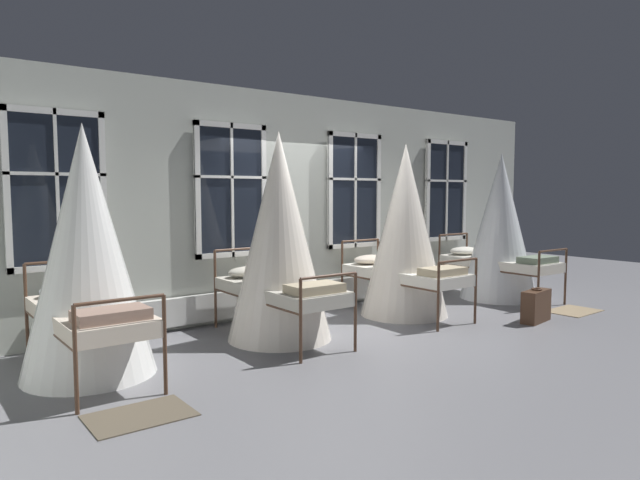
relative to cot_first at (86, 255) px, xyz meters
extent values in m
plane|color=slate|center=(3.31, 0.08, -1.18)|extent=(20.45, 20.45, 0.00)
cube|color=#B2B7AD|center=(3.31, 1.26, 0.42)|extent=(10.90, 0.10, 3.20)
cube|color=black|center=(0.02, 1.15, 0.63)|extent=(1.07, 0.02, 1.80)
cube|color=silver|center=(0.02, 1.15, -0.24)|extent=(1.07, 0.06, 0.07)
cube|color=silver|center=(0.02, 1.15, 1.49)|extent=(1.07, 0.06, 0.07)
cube|color=silver|center=(-0.48, 1.15, 0.63)|extent=(0.07, 0.06, 1.80)
cube|color=silver|center=(0.52, 1.15, 0.63)|extent=(0.07, 0.06, 1.80)
cube|color=silver|center=(0.02, 1.15, 0.63)|extent=(0.04, 0.06, 1.80)
cube|color=silver|center=(0.02, 1.15, 0.81)|extent=(1.07, 0.06, 0.04)
cube|color=black|center=(2.21, 1.15, 0.63)|extent=(1.07, 0.02, 1.80)
cube|color=silver|center=(2.21, 1.15, -0.24)|extent=(1.07, 0.06, 0.07)
cube|color=silver|center=(2.21, 1.15, 1.49)|extent=(1.07, 0.06, 0.07)
cube|color=silver|center=(1.71, 1.15, 0.63)|extent=(0.07, 0.06, 1.80)
cube|color=silver|center=(2.71, 1.15, 0.63)|extent=(0.07, 0.06, 1.80)
cube|color=silver|center=(2.21, 1.15, 0.63)|extent=(0.04, 0.06, 1.80)
cube|color=silver|center=(2.21, 1.15, 0.81)|extent=(1.07, 0.06, 0.04)
cube|color=black|center=(4.41, 1.15, 0.63)|extent=(1.07, 0.02, 1.80)
cube|color=silver|center=(4.41, 1.15, -0.24)|extent=(1.07, 0.06, 0.07)
cube|color=silver|center=(4.41, 1.15, 1.49)|extent=(1.07, 0.06, 0.07)
cube|color=silver|center=(3.90, 1.15, 0.63)|extent=(0.07, 0.06, 1.80)
cube|color=silver|center=(4.91, 1.15, 0.63)|extent=(0.07, 0.06, 1.80)
cube|color=silver|center=(4.41, 1.15, 0.63)|extent=(0.04, 0.06, 1.80)
cube|color=silver|center=(4.41, 1.15, 0.81)|extent=(1.07, 0.06, 0.04)
cube|color=black|center=(6.60, 1.15, 0.63)|extent=(1.07, 0.02, 1.80)
cube|color=silver|center=(6.60, 1.15, -0.24)|extent=(1.07, 0.06, 0.07)
cube|color=silver|center=(6.60, 1.15, 1.49)|extent=(1.07, 0.06, 0.07)
cube|color=silver|center=(6.10, 1.15, 0.63)|extent=(0.07, 0.06, 1.80)
cube|color=silver|center=(7.10, 1.15, 0.63)|extent=(0.07, 0.06, 1.80)
cube|color=silver|center=(6.60, 1.15, 0.63)|extent=(0.04, 0.06, 1.80)
cube|color=silver|center=(6.60, 1.15, 0.81)|extent=(1.07, 0.06, 0.04)
cube|color=silver|center=(3.31, 1.13, -0.93)|extent=(7.18, 0.10, 0.36)
cylinder|color=#4C3323|center=(-0.37, 0.98, -0.67)|extent=(0.04, 0.04, 1.02)
cylinder|color=#4C3323|center=(0.37, 0.98, -0.67)|extent=(0.04, 0.04, 1.02)
cylinder|color=#4C3323|center=(-0.37, -0.98, -0.73)|extent=(0.04, 0.04, 0.89)
cylinder|color=#4C3323|center=(0.37, -0.98, -0.73)|extent=(0.04, 0.04, 0.89)
cylinder|color=#4C3323|center=(-0.37, 0.00, -0.66)|extent=(0.04, 1.96, 0.03)
cylinder|color=#4C3323|center=(0.37, 0.00, -0.66)|extent=(0.04, 1.96, 0.03)
cylinder|color=#4C3323|center=(0.00, 0.98, -0.16)|extent=(0.74, 0.03, 0.03)
cylinder|color=#4C3323|center=(0.00, -0.98, -0.29)|extent=(0.74, 0.03, 0.03)
cube|color=beige|center=(0.00, 0.00, -0.58)|extent=(0.77, 1.98, 0.15)
ellipsoid|color=silver|center=(0.00, 0.74, -0.44)|extent=(0.58, 0.40, 0.14)
cube|color=gray|center=(0.00, -0.72, -0.46)|extent=(0.62, 0.36, 0.10)
cone|color=white|center=(0.00, 0.00, 0.04)|extent=(1.26, 1.26, 2.44)
cylinder|color=#4C3323|center=(1.87, 1.00, -0.67)|extent=(0.04, 0.04, 1.02)
cylinder|color=#4C3323|center=(2.61, 0.99, -0.67)|extent=(0.04, 0.04, 1.02)
cylinder|color=#4C3323|center=(1.85, -0.96, -0.73)|extent=(0.04, 0.04, 0.89)
cylinder|color=#4C3323|center=(2.59, -0.97, -0.73)|extent=(0.04, 0.04, 0.89)
cylinder|color=#4C3323|center=(1.86, 0.02, -0.66)|extent=(0.05, 1.96, 0.03)
cylinder|color=#4C3323|center=(2.60, 0.01, -0.66)|extent=(0.05, 1.96, 0.03)
cylinder|color=#4C3323|center=(2.24, 0.99, -0.16)|extent=(0.74, 0.04, 0.03)
cylinder|color=#4C3323|center=(2.22, -0.96, -0.29)|extent=(0.74, 0.04, 0.03)
cube|color=#B7B2A3|center=(2.23, 0.02, -0.58)|extent=(0.78, 1.98, 0.15)
ellipsoid|color=#B7B2A3|center=(2.24, 0.75, -0.44)|extent=(0.58, 0.40, 0.14)
cube|color=tan|center=(2.22, -0.70, -0.46)|extent=(0.62, 0.37, 0.10)
cone|color=silver|center=(2.23, 0.02, 0.07)|extent=(1.26, 1.26, 2.50)
cylinder|color=#4C3323|center=(4.06, 1.04, -0.67)|extent=(0.04, 0.04, 1.02)
cylinder|color=#4C3323|center=(4.80, 1.03, -0.67)|extent=(0.04, 0.04, 1.02)
cylinder|color=#4C3323|center=(4.03, -0.92, -0.73)|extent=(0.04, 0.04, 0.89)
cylinder|color=#4C3323|center=(4.77, -0.93, -0.73)|extent=(0.04, 0.04, 0.89)
cylinder|color=#4C3323|center=(4.04, 0.06, -0.66)|extent=(0.06, 1.96, 0.03)
cylinder|color=#4C3323|center=(4.79, 0.05, -0.66)|extent=(0.06, 1.96, 0.03)
cylinder|color=#4C3323|center=(4.43, 1.03, -0.16)|extent=(0.74, 0.04, 0.03)
cylinder|color=#4C3323|center=(4.40, -0.92, -0.29)|extent=(0.74, 0.04, 0.03)
cube|color=silver|center=(4.42, 0.06, -0.58)|extent=(0.79, 1.99, 0.15)
ellipsoid|color=beige|center=(4.42, 0.79, -0.44)|extent=(0.58, 0.41, 0.14)
cube|color=tan|center=(4.41, -0.66, -0.46)|extent=(0.62, 0.37, 0.10)
cone|color=silver|center=(4.42, 0.06, 0.06)|extent=(1.26, 1.26, 2.47)
cylinder|color=#4C3323|center=(6.26, 0.99, -0.67)|extent=(0.04, 0.04, 1.02)
cylinder|color=#4C3323|center=(7.00, 0.98, -0.67)|extent=(0.04, 0.04, 1.02)
cylinder|color=#4C3323|center=(6.23, -0.96, -0.73)|extent=(0.04, 0.04, 0.89)
cylinder|color=#4C3323|center=(6.97, -0.97, -0.73)|extent=(0.04, 0.04, 0.89)
cylinder|color=#4C3323|center=(6.24, 0.02, -0.66)|extent=(0.06, 1.96, 0.03)
cylinder|color=#4C3323|center=(6.99, 0.00, -0.66)|extent=(0.06, 1.96, 0.03)
cylinder|color=#4C3323|center=(6.63, 0.99, -0.16)|extent=(0.74, 0.04, 0.03)
cylinder|color=#4C3323|center=(6.60, -0.97, -0.29)|extent=(0.74, 0.04, 0.03)
cube|color=silver|center=(6.62, 0.01, -0.58)|extent=(0.79, 1.99, 0.15)
ellipsoid|color=silver|center=(6.63, 0.75, -0.44)|extent=(0.58, 0.41, 0.14)
cube|color=slate|center=(6.61, -0.71, -0.46)|extent=(0.62, 0.37, 0.10)
cone|color=white|center=(6.62, 0.01, 0.04)|extent=(1.26, 1.26, 2.42)
cube|color=brown|center=(0.02, -1.32, -1.17)|extent=(0.80, 0.57, 0.01)
cube|color=#8E7A5B|center=(6.60, -1.32, -1.17)|extent=(0.82, 0.58, 0.01)
cube|color=#472D1E|center=(5.52, -1.37, -0.96)|extent=(0.59, 0.29, 0.44)
cube|color=tan|center=(5.50, -1.27, -0.96)|extent=(0.50, 0.10, 0.03)
torus|color=#472D1E|center=(5.52, -1.37, -0.72)|extent=(0.17, 0.17, 0.02)
camera|label=1|loc=(-1.50, -5.69, 0.61)|focal=31.90mm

